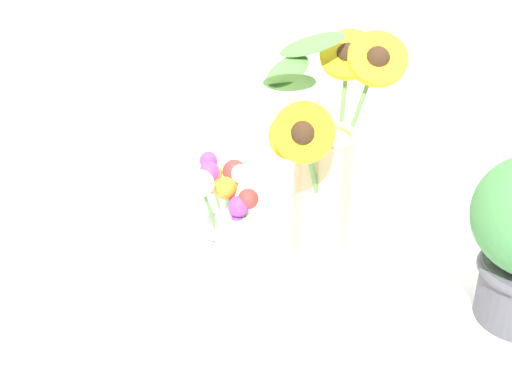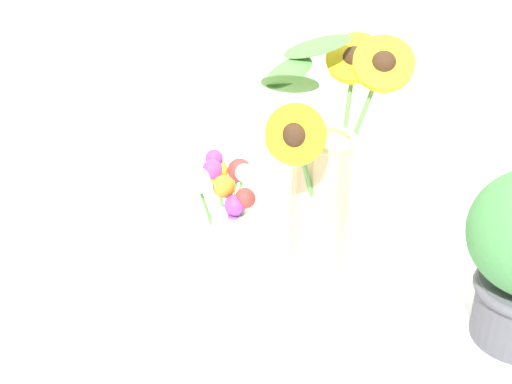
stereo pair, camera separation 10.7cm
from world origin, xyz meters
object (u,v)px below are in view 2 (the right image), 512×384
Objects in this scene: vase_small_center at (228,229)px; vase_bulb_right at (224,195)px; serving_tray at (256,263)px; mason_jar_sunflowers at (323,178)px.

vase_small_center is 1.19× the size of vase_bulb_right.
serving_tray is 2.59× the size of vase_bulb_right.
serving_tray is at bearing 68.35° from vase_small_center.
vase_small_center is (-0.02, -0.06, 0.09)m from serving_tray.
vase_bulb_right is at bearing 150.46° from serving_tray.
mason_jar_sunflowers is 1.88× the size of vase_small_center.
mason_jar_sunflowers is 0.19m from vase_bulb_right.
vase_bulb_right is (-0.17, 0.03, -0.08)m from mason_jar_sunflowers.
serving_tray is 1.15× the size of mason_jar_sunflowers.
vase_bulb_right is at bearing 117.43° from vase_small_center.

